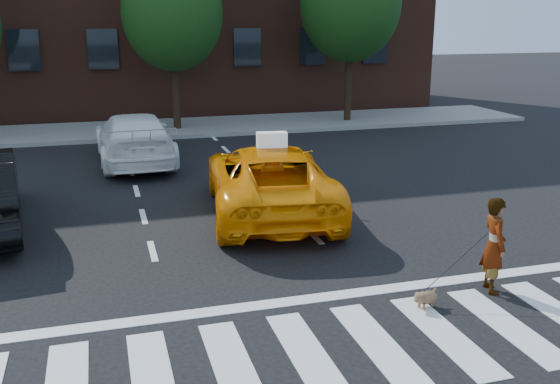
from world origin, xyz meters
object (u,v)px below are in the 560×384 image
object	(u,v)px
taxi	(269,179)
white_suv	(134,138)
dog	(425,298)
woman	(494,245)
tree_mid	(173,0)

from	to	relation	value
taxi	white_suv	distance (m)	6.43
white_suv	dog	distance (m)	11.74
white_suv	woman	size ratio (longest dim) A/B	3.35
taxi	dog	size ratio (longest dim) A/B	11.48
white_suv	dog	bearing A→B (deg)	106.18
taxi	dog	xyz separation A→B (m)	(0.98, -5.28, -0.61)
white_suv	woman	distance (m)	11.95
taxi	woman	world-z (taller)	woman
dog	white_suv	bearing A→B (deg)	84.10
taxi	woman	bearing A→B (deg)	122.69
tree_mid	woman	size ratio (longest dim) A/B	4.56
taxi	white_suv	world-z (taller)	taxi
white_suv	taxi	bearing A→B (deg)	112.11
woman	dog	size ratio (longest dim) A/B	3.21
white_suv	woman	xyz separation A→B (m)	(4.87, -10.91, 0.02)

